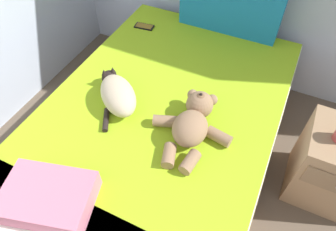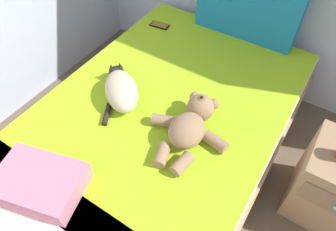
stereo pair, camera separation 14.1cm
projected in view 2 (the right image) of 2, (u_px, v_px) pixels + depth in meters
name	position (u px, v px, depth m)	size (l,w,h in m)	color
bed	(164.00, 132.00, 2.00)	(1.39, 2.05, 0.53)	#9E7A56
patterned_cushion	(248.00, 5.00, 2.08)	(0.74, 0.14, 0.48)	#1972AD
cat	(121.00, 89.00, 1.78)	(0.38, 0.41, 0.15)	#C6B293
teddy_bear	(191.00, 124.00, 1.61)	(0.46, 0.52, 0.17)	#937051
cell_phone	(159.00, 25.00, 2.34)	(0.16, 0.09, 0.01)	black
throw_pillow	(40.00, 182.00, 1.40)	(0.40, 0.28, 0.11)	#D1728C
nightstand	(336.00, 186.00, 1.74)	(0.43, 0.44, 0.54)	#9E7A56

